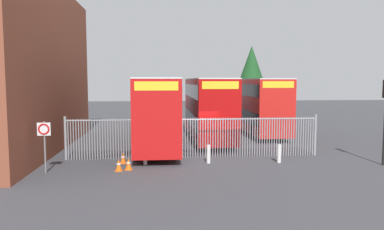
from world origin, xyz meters
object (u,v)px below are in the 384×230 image
Objects in this scene: traffic_cone_by_gate at (129,164)px; traffic_cone_near_kerb at (123,158)px; double_decker_bus_behind_fence_right at (257,103)px; bollard_near_right at (279,154)px; bollard_center_front at (208,154)px; traffic_cone_mid_forecourt at (119,165)px; speed_limit_sign_post at (44,135)px; double_decker_bus_near_gate at (157,110)px; bollard_near_left at (145,155)px; double_decker_bus_behind_fence_left at (208,106)px.

traffic_cone_by_gate and traffic_cone_near_kerb have the same top height.
double_decker_bus_behind_fence_right reaches higher than bollard_near_right.
bollard_center_front is 1.00× the size of bollard_near_right.
bollard_near_right is at bearing 7.64° from traffic_cone_mid_forecourt.
traffic_cone_mid_forecourt is 3.65m from speed_limit_sign_post.
traffic_cone_by_gate is 1.49m from traffic_cone_near_kerb.
bollard_near_right is (-1.70, -10.93, -1.95)m from double_decker_bus_behind_fence_right.
traffic_cone_mid_forecourt is at bearing -129.26° from double_decker_bus_behind_fence_right.
speed_limit_sign_post is at bearing -169.83° from bollard_center_front.
speed_limit_sign_post is (-5.13, -6.13, -0.65)m from double_decker_bus_near_gate.
speed_limit_sign_post reaches higher than traffic_cone_near_kerb.
double_decker_bus_near_gate is at bearing 82.87° from bollard_near_left.
bollard_near_left is at bearing -97.13° from double_decker_bus_near_gate.
double_decker_bus_behind_fence_right reaches higher than traffic_cone_by_gate.
bollard_center_front is (-5.38, -10.72, -1.95)m from double_decker_bus_behind_fence_right.
bollard_center_front is at bearing 15.40° from traffic_cone_by_gate.
bollard_center_front is at bearing -60.78° from double_decker_bus_near_gate.
double_decker_bus_near_gate reaches higher than traffic_cone_near_kerb.
bollard_near_left reaches higher than traffic_cone_mid_forecourt.
bollard_center_front is at bearing 1.13° from bollard_near_left.
speed_limit_sign_post is (-3.33, -0.10, 1.49)m from traffic_cone_mid_forecourt.
speed_limit_sign_post is (-3.78, -0.29, 1.49)m from traffic_cone_by_gate.
double_decker_bus_behind_fence_left is 9.06m from bollard_near_left.
double_decker_bus_behind_fence_left reaches higher than bollard_near_right.
speed_limit_sign_post is at bearing -133.93° from double_decker_bus_behind_fence_left.
bollard_near_right is at bearing -3.26° from bollard_center_front.
traffic_cone_mid_forecourt is (-8.13, -1.09, -0.19)m from bollard_near_right.
double_decker_bus_near_gate and double_decker_bus_behind_fence_left have the same top height.
traffic_cone_mid_forecourt is (-4.45, -1.30, -0.19)m from bollard_center_front.
bollard_near_left is (-8.62, -10.78, -1.95)m from double_decker_bus_behind_fence_right.
traffic_cone_by_gate is at bearing -74.73° from traffic_cone_near_kerb.
traffic_cone_near_kerb is 4.08m from speed_limit_sign_post.
traffic_cone_by_gate is (-4.00, -1.10, -0.19)m from bollard_center_front.
traffic_cone_mid_forecourt and traffic_cone_near_kerb have the same top height.
bollard_near_left is at bearing -19.03° from traffic_cone_near_kerb.
bollard_near_right is 8.20m from traffic_cone_mid_forecourt.
traffic_cone_mid_forecourt is at bearing -172.36° from bollard_near_right.
double_decker_bus_behind_fence_left is 11.38× the size of bollard_near_right.
double_decker_bus_behind_fence_left reaches higher than speed_limit_sign_post.
double_decker_bus_near_gate reaches higher than bollard_near_right.
bollard_near_left is at bearing -178.87° from bollard_center_front.
double_decker_bus_near_gate is 8.26m from bollard_near_right.
double_decker_bus_near_gate is 1.00× the size of double_decker_bus_behind_fence_right.
traffic_cone_by_gate is at bearing -164.60° from bollard_center_front.
bollard_center_front is at bearing 176.74° from bollard_near_right.
bollard_near_left reaches higher than traffic_cone_near_kerb.
speed_limit_sign_post reaches higher than traffic_cone_by_gate.
double_decker_bus_behind_fence_right reaches higher than speed_limit_sign_post.
bollard_near_right is (6.93, -0.15, 0.00)m from bollard_near_left.
double_decker_bus_near_gate is at bearing -140.70° from double_decker_bus_behind_fence_left.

